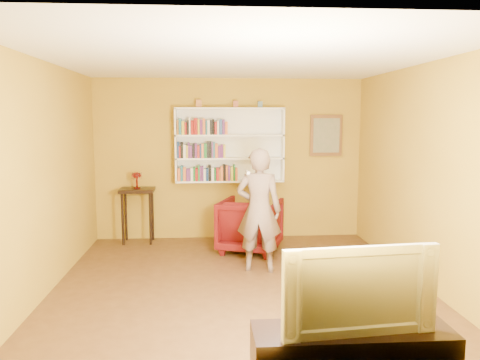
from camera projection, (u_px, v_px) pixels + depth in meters
name	position (u px, v px, depth m)	size (l,w,h in m)	color
room_shell	(240.00, 206.00, 5.50)	(5.30, 5.80, 2.88)	#4A3017
bookshelf	(230.00, 145.00, 7.81)	(1.80, 0.29, 1.23)	white
books_row_lower	(208.00, 174.00, 7.74)	(0.98, 0.19, 0.27)	orange
books_row_middle	(201.00, 151.00, 7.68)	(0.78, 0.19, 0.27)	navy
books_row_upper	(202.00, 127.00, 7.63)	(0.82, 0.19, 0.27)	#8F581A
ornament_left	(199.00, 104.00, 7.62)	(0.09, 0.09, 0.13)	#AF6832
ornament_centre	(236.00, 104.00, 7.67)	(0.08, 0.08, 0.11)	#9F4F35
ornament_right	(260.00, 104.00, 7.69)	(0.07, 0.07, 0.10)	slate
framed_painting	(326.00, 135.00, 7.95)	(0.55, 0.05, 0.70)	brown
console_table	(137.00, 198.00, 7.65)	(0.55, 0.42, 0.91)	black
ruby_lustre	(137.00, 177.00, 7.60)	(0.17, 0.17, 0.27)	maroon
armchair	(250.00, 225.00, 7.18)	(0.87, 0.90, 0.82)	#430409
person	(259.00, 210.00, 6.21)	(0.60, 0.40, 1.66)	#6C584F
game_remote	(248.00, 172.00, 5.83)	(0.04, 0.15, 0.04)	silver
television	(354.00, 286.00, 3.34)	(1.12, 0.15, 0.65)	black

